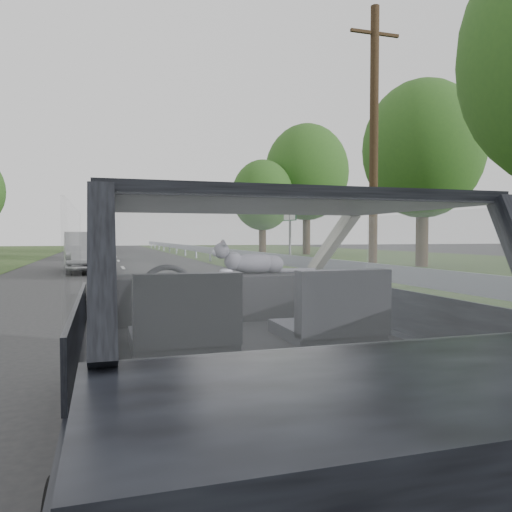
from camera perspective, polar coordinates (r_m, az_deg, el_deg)
ground at (r=3.08m, az=-1.05°, el=-21.95°), size 140.00×140.00×0.00m
subject_car at (r=2.86m, az=-1.06°, el=-8.57°), size 1.80×4.00×1.45m
dashboard at (r=3.44m, az=-3.96°, el=-4.63°), size 1.58×0.45×0.30m
driver_seat at (r=2.46m, az=-8.20°, el=-6.66°), size 0.50×0.72×0.42m
passenger_seat at (r=2.71m, az=8.88°, el=-5.87°), size 0.50×0.72×0.42m
steering_wheel at (r=3.07m, az=-10.00°, el=-4.17°), size 0.36×0.36×0.04m
cat at (r=3.52m, az=-0.10°, el=-0.72°), size 0.54×0.19×0.24m
guardrail at (r=13.69m, az=4.66°, el=-0.63°), size 0.05×90.00×0.32m
other_car at (r=18.87m, az=-18.75°, el=0.46°), size 2.08×4.49×1.44m
highway_sign at (r=22.01m, az=3.91°, el=2.29°), size 0.28×1.03×2.58m
utility_pole at (r=17.58m, az=13.32°, el=12.64°), size 0.36×0.36×8.91m
tree_1 at (r=22.13m, az=18.52°, el=8.63°), size 6.43×6.43×7.54m
tree_2 at (r=33.19m, az=0.75°, el=5.38°), size 4.78×4.78×6.17m
tree_3 at (r=35.70m, az=5.81°, el=7.37°), size 6.30×6.30×8.93m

